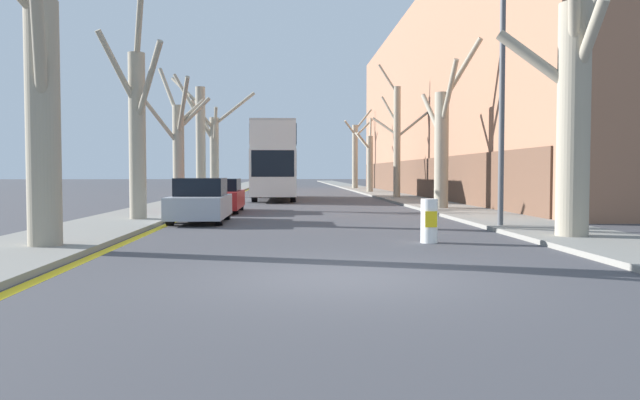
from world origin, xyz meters
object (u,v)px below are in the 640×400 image
at_px(street_tree_left_0, 37,100).
at_px(street_tree_right_1, 443,141).
at_px(street_tree_left_3, 199,138).
at_px(street_tree_right_4, 356,153).
at_px(street_tree_left_4, 215,149).
at_px(street_tree_right_2, 397,139).
at_px(lamp_post, 500,47).
at_px(street_tree_left_1, 137,126).
at_px(street_tree_right_3, 369,160).
at_px(traffic_bollard, 429,221).
at_px(parked_car_1, 218,196).
at_px(street_tree_left_2, 178,144).
at_px(double_decker_bus, 275,158).
at_px(street_tree_right_0, 573,104).
at_px(parked_car_0, 200,201).

bearing_deg(street_tree_left_0, street_tree_right_1, 49.05).
bearing_deg(street_tree_left_3, street_tree_right_4, 65.55).
relative_size(street_tree_left_0, street_tree_left_4, 1.01).
relative_size(street_tree_left_3, street_tree_right_2, 0.88).
xyz_separation_m(street_tree_right_2, street_tree_right_4, (-0.02, 23.14, -0.18)).
bearing_deg(street_tree_right_2, street_tree_left_0, -115.15).
bearing_deg(street_tree_right_1, street_tree_left_4, 126.91).
bearing_deg(lamp_post, street_tree_left_1, 164.59).
height_order(street_tree_left_3, street_tree_right_3, street_tree_left_3).
height_order(street_tree_left_1, lamp_post, lamp_post).
distance_m(street_tree_right_2, traffic_bollard, 24.23).
xyz_separation_m(parked_car_1, lamp_post, (8.88, -8.34, 4.53)).
height_order(street_tree_right_2, street_tree_right_4, street_tree_right_2).
relative_size(street_tree_left_2, parked_car_1, 1.48).
height_order(lamp_post, traffic_bollard, lamp_post).
bearing_deg(street_tree_left_4, street_tree_right_2, -17.90).
distance_m(street_tree_left_0, double_decker_bus, 25.31).
relative_size(street_tree_left_1, street_tree_right_0, 1.03).
bearing_deg(street_tree_left_4, lamp_post, -65.83).
distance_m(street_tree_left_0, street_tree_left_1, 7.58).
distance_m(street_tree_left_4, street_tree_right_1, 19.13).
height_order(street_tree_left_1, street_tree_left_4, street_tree_left_1).
bearing_deg(street_tree_left_1, parked_car_0, 1.37).
bearing_deg(traffic_bollard, street_tree_left_0, -171.27).
bearing_deg(street_tree_right_0, street_tree_right_3, 90.38).
bearing_deg(parked_car_1, lamp_post, -43.21).
distance_m(street_tree_left_4, traffic_bollard, 28.81).
bearing_deg(street_tree_left_1, street_tree_left_0, -91.47).
distance_m(street_tree_right_3, traffic_bollard, 35.63).
bearing_deg(street_tree_right_1, traffic_bollard, -105.38).
bearing_deg(street_tree_right_0, lamp_post, 103.57).
relative_size(parked_car_1, lamp_post, 0.46).
relative_size(street_tree_left_0, lamp_post, 0.75).
bearing_deg(street_tree_left_3, double_decker_bus, 29.56).
relative_size(street_tree_left_1, parked_car_1, 1.77).
distance_m(street_tree_right_1, street_tree_right_2, 11.59).
relative_size(street_tree_left_3, parked_car_1, 1.67).
relative_size(street_tree_left_4, street_tree_right_0, 0.93).
bearing_deg(street_tree_left_4, street_tree_right_0, -66.96).
bearing_deg(street_tree_left_4, street_tree_left_1, -90.07).
height_order(street_tree_right_3, double_decker_bus, street_tree_right_3).
bearing_deg(street_tree_right_1, parked_car_1, -176.52).
distance_m(street_tree_left_0, traffic_bollard, 8.83).
xyz_separation_m(street_tree_left_2, double_decker_bus, (4.09, 9.87, -0.37)).
distance_m(street_tree_left_0, street_tree_right_1, 17.87).
distance_m(street_tree_left_0, street_tree_right_4, 49.61).
bearing_deg(parked_car_0, street_tree_right_0, -32.45).
relative_size(double_decker_bus, lamp_post, 1.14).
bearing_deg(street_tree_right_4, street_tree_right_0, -89.90).
relative_size(parked_car_0, lamp_post, 0.42).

